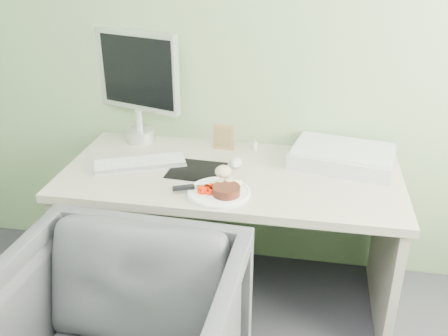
% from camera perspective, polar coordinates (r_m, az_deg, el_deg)
% --- Properties ---
extents(wall_back, '(3.50, 0.00, 3.50)m').
position_cam_1_polar(wall_back, '(2.54, 2.34, 16.02)').
color(wall_back, gray).
rests_on(wall_back, floor).
extents(desk, '(1.60, 0.75, 0.73)m').
position_cam_1_polar(desk, '(2.46, 0.77, -4.27)').
color(desk, '#BEB69F').
rests_on(desk, floor).
extents(plate, '(0.28, 0.28, 0.01)m').
position_cam_1_polar(plate, '(2.18, -0.58, -2.84)').
color(plate, white).
rests_on(plate, desk).
extents(steak, '(0.16, 0.16, 0.04)m').
position_cam_1_polar(steak, '(2.14, 0.25, -2.58)').
color(steak, black).
rests_on(steak, plate).
extents(potato_pile, '(0.16, 0.13, 0.07)m').
position_cam_1_polar(potato_pile, '(2.19, 0.61, -1.36)').
color(potato_pile, '#AC8153').
rests_on(potato_pile, plate).
extents(carrot_heap, '(0.07, 0.06, 0.05)m').
position_cam_1_polar(carrot_heap, '(2.15, -1.90, -2.28)').
color(carrot_heap, '#FD2305').
rests_on(carrot_heap, plate).
extents(steak_knife, '(0.24, 0.12, 0.02)m').
position_cam_1_polar(steak_knife, '(2.19, -3.62, -2.16)').
color(steak_knife, silver).
rests_on(steak_knife, plate).
extents(mousepad, '(0.27, 0.24, 0.00)m').
position_cam_1_polar(mousepad, '(2.39, -3.15, -0.26)').
color(mousepad, black).
rests_on(mousepad, desk).
extents(keyboard, '(0.45, 0.29, 0.02)m').
position_cam_1_polar(keyboard, '(2.46, -9.61, 0.58)').
color(keyboard, white).
rests_on(keyboard, desk).
extents(computer_mouse, '(0.06, 0.10, 0.03)m').
position_cam_1_polar(computer_mouse, '(2.43, 1.41, 0.62)').
color(computer_mouse, white).
rests_on(computer_mouse, desk).
extents(photo_frame, '(0.11, 0.02, 0.14)m').
position_cam_1_polar(photo_frame, '(2.59, -0.06, 3.53)').
color(photo_frame, brown).
rests_on(photo_frame, desk).
extents(eyedrop_bottle, '(0.02, 0.02, 0.06)m').
position_cam_1_polar(eyedrop_bottle, '(2.60, 3.58, 2.60)').
color(eyedrop_bottle, white).
rests_on(eyedrop_bottle, desk).
extents(scanner, '(0.53, 0.41, 0.07)m').
position_cam_1_polar(scanner, '(2.51, 13.35, 1.24)').
color(scanner, silver).
rests_on(scanner, desk).
extents(monitor, '(0.48, 0.20, 0.59)m').
position_cam_1_polar(monitor, '(2.68, -9.87, 9.84)').
color(monitor, silver).
rests_on(monitor, desk).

